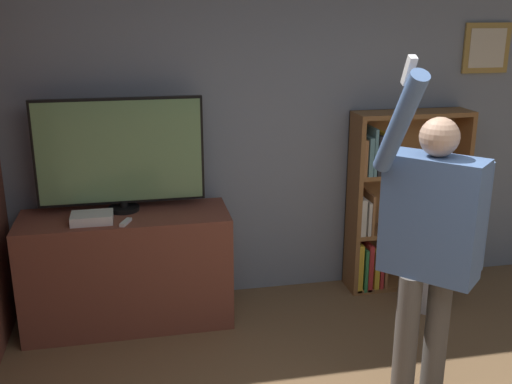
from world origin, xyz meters
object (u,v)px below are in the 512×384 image
game_console (92,218)px  waste_bin (429,282)px  television (120,154)px  bookshelf (395,206)px  person (430,242)px

game_console → waste_bin: bearing=-3.0°
game_console → waste_bin: 2.57m
waste_bin → game_console: bearing=177.0°
television → bookshelf: television is taller
game_console → television: bearing=44.8°
game_console → person: bearing=-35.6°
television → waste_bin: bearing=-8.5°
waste_bin → television: bearing=171.5°
bookshelf → waste_bin: 0.66m
television → game_console: bearing=-135.2°
bookshelf → person: 1.73m
game_console → bookshelf: bearing=7.4°
television → game_console: television is taller
television → waste_bin: 2.52m
game_console → waste_bin: (2.48, -0.13, -0.65)m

